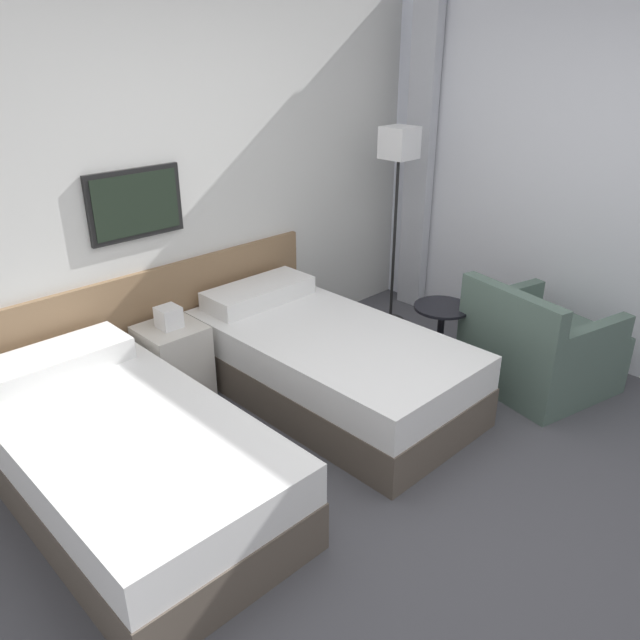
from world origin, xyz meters
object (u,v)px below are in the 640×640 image
object	(u,v)px
armchair	(538,351)
floor_lamp	(398,161)
side_table	(441,325)
bed_near_window	(328,363)
nightstand	(174,361)
bed_near_door	(125,458)

from	to	relation	value
armchair	floor_lamp	bearing A→B (deg)	8.93
side_table	armchair	xyz separation A→B (m)	(0.29, -0.62, -0.08)
bed_near_window	nightstand	bearing A→B (deg)	136.11
floor_lamp	bed_near_window	bearing A→B (deg)	-158.57
bed_near_window	side_table	world-z (taller)	bed_near_window
nightstand	armchair	bearing A→B (deg)	-40.28
bed_near_door	nightstand	world-z (taller)	nightstand
side_table	bed_near_window	bearing A→B (deg)	161.98
floor_lamp	side_table	world-z (taller)	floor_lamp
floor_lamp	armchair	size ratio (longest dim) A/B	1.65
bed_near_door	side_table	bearing A→B (deg)	-6.86
bed_near_window	floor_lamp	xyz separation A→B (m)	(1.26, 0.49, 1.11)
side_table	armchair	bearing A→B (deg)	-64.73
nightstand	bed_near_door	bearing A→B (deg)	-136.11
nightstand	armchair	xyz separation A→B (m)	(1.91, -1.62, -0.01)
bed_near_window	floor_lamp	size ratio (longest dim) A/B	1.19
armchair	nightstand	bearing A→B (deg)	62.49
bed_near_door	floor_lamp	bearing A→B (deg)	10.20
bed_near_window	armchair	xyz separation A→B (m)	(1.17, -0.90, 0.01)
side_table	armchair	size ratio (longest dim) A/B	0.50
bed_near_door	floor_lamp	size ratio (longest dim) A/B	1.19
floor_lamp	side_table	distance (m)	1.34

